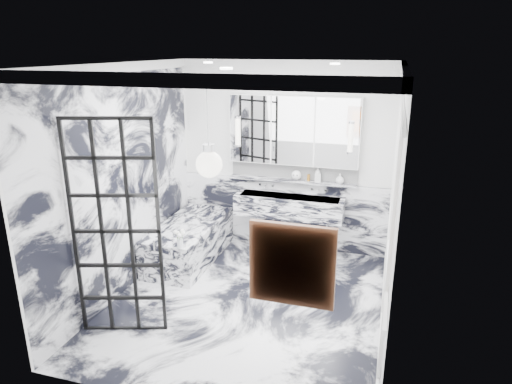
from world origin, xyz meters
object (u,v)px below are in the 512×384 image
(crittall_door, at_px, (116,231))
(mirror_cabinet, at_px, (294,131))
(bathtub, at_px, (190,241))
(trough_sink, at_px, (289,206))

(crittall_door, bearing_deg, mirror_cabinet, 47.57)
(mirror_cabinet, height_order, bathtub, mirror_cabinet)
(trough_sink, bearing_deg, crittall_door, -117.12)
(trough_sink, distance_m, bathtub, 1.55)
(mirror_cabinet, relative_size, bathtub, 1.15)
(trough_sink, bearing_deg, bathtub, -153.52)
(trough_sink, height_order, mirror_cabinet, mirror_cabinet)
(trough_sink, distance_m, mirror_cabinet, 1.10)
(crittall_door, height_order, mirror_cabinet, crittall_door)
(mirror_cabinet, xyz_separation_m, bathtub, (-1.32, -0.83, -1.54))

